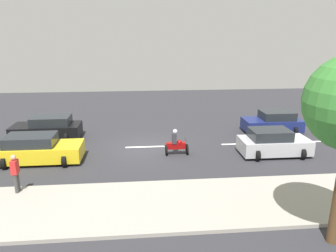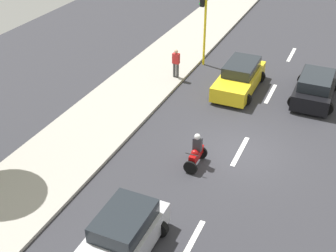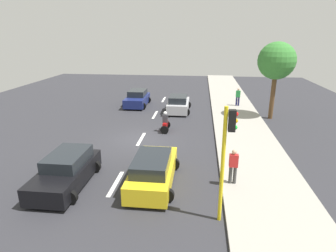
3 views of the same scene
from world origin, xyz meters
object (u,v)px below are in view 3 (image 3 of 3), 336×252
at_px(car_dark_blue, 137,99).
at_px(motorcycle, 165,123).
at_px(pedestrian_near_signal, 233,165).
at_px(pedestrian_by_tree, 238,96).
at_px(car_silver, 178,104).
at_px(traffic_light_corner, 226,150).
at_px(car_yellow_cab, 153,170).
at_px(street_tree_south, 277,61).
at_px(car_black, 66,171).

bearing_deg(car_dark_blue, motorcycle, -63.24).
relative_size(pedestrian_near_signal, pedestrian_by_tree, 1.00).
relative_size(car_silver, car_dark_blue, 0.98).
bearing_deg(traffic_light_corner, pedestrian_by_tree, 81.62).
xyz_separation_m(car_silver, car_yellow_cab, (-0.16, -13.10, 0.00)).
bearing_deg(street_tree_south, car_black, -134.12).
relative_size(car_yellow_cab, car_black, 1.05).
relative_size(pedestrian_by_tree, street_tree_south, 0.27).
bearing_deg(motorcycle, traffic_light_corner, -71.17).
relative_size(car_yellow_cab, traffic_light_corner, 1.02).
bearing_deg(car_silver, car_dark_blue, 157.01).
distance_m(car_yellow_cab, street_tree_south, 14.84).
bearing_deg(car_yellow_cab, car_silver, 89.31).
xyz_separation_m(car_black, pedestrian_by_tree, (9.69, 15.92, 0.35)).
bearing_deg(traffic_light_corner, car_dark_blue, 112.29).
xyz_separation_m(motorcycle, street_tree_south, (8.33, 4.26, 4.05)).
bearing_deg(pedestrian_by_tree, motorcycle, -127.62).
bearing_deg(pedestrian_by_tree, street_tree_south, -57.06).
height_order(car_silver, traffic_light_corner, traffic_light_corner).
relative_size(motorcycle, traffic_light_corner, 0.34).
distance_m(car_black, pedestrian_by_tree, 18.64).
xyz_separation_m(car_yellow_cab, pedestrian_by_tree, (5.68, 15.41, 0.35)).
relative_size(car_silver, car_black, 0.90).
xyz_separation_m(car_black, pedestrian_near_signal, (7.71, 0.76, 0.35)).
bearing_deg(car_dark_blue, pedestrian_near_signal, -62.16).
relative_size(car_dark_blue, traffic_light_corner, 0.88).
xyz_separation_m(car_yellow_cab, street_tree_south, (7.98, 11.85, 3.98)).
height_order(car_yellow_cab, pedestrian_near_signal, pedestrian_near_signal).
relative_size(car_dark_blue, motorcycle, 2.59).
height_order(pedestrian_near_signal, pedestrian_by_tree, same).
bearing_deg(car_black, car_dark_blue, 90.02).
distance_m(car_black, car_dark_blue, 15.38).
relative_size(car_black, pedestrian_near_signal, 2.57).
bearing_deg(pedestrian_near_signal, car_silver, 105.44).
relative_size(motorcycle, street_tree_south, 0.25).
distance_m(car_dark_blue, traffic_light_corner, 18.78).
height_order(car_silver, car_yellow_cab, same).
xyz_separation_m(car_dark_blue, street_tree_south, (12.00, -3.01, 3.98)).
bearing_deg(car_yellow_cab, traffic_light_corner, -38.00).
distance_m(car_black, street_tree_south, 17.68).
relative_size(motorcycle, pedestrian_by_tree, 0.91).
xyz_separation_m(car_black, motorcycle, (3.66, 8.10, -0.07)).
height_order(car_dark_blue, traffic_light_corner, traffic_light_corner).
xyz_separation_m(car_dark_blue, pedestrian_near_signal, (7.72, -14.61, 0.35)).
height_order(car_silver, pedestrian_near_signal, pedestrian_near_signal).
relative_size(car_dark_blue, street_tree_south, 0.64).
height_order(car_black, traffic_light_corner, traffic_light_corner).
bearing_deg(pedestrian_near_signal, motorcycle, 118.88).
height_order(traffic_light_corner, street_tree_south, street_tree_south).
relative_size(car_black, traffic_light_corner, 0.97).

